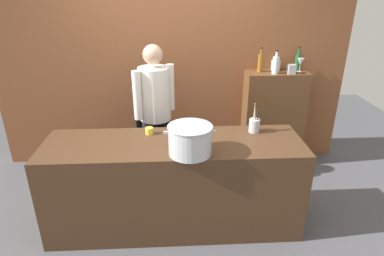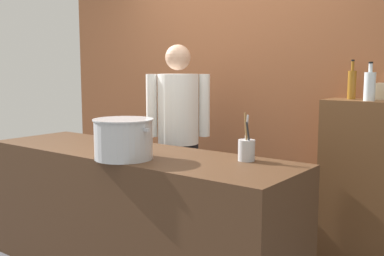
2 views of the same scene
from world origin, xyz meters
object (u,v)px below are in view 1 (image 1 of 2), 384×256
object	(u,v)px
utensil_crock	(254,125)
wine_bottle_amber	(260,62)
chef	(155,108)
wine_glass_tall	(301,62)
stockpot_large	(190,140)
spice_tin_cream	(276,65)
wine_bottle_clear	(276,65)
wine_bottle_green	(298,62)
spice_tin_silver	(291,69)
butter_jar	(149,131)

from	to	relation	value
utensil_crock	wine_bottle_amber	size ratio (longest dim) A/B	1.01
chef	utensil_crock	bearing A→B (deg)	111.67
wine_glass_tall	wine_bottle_amber	bearing A→B (deg)	175.06
stockpot_large	utensil_crock	world-z (taller)	utensil_crock
wine_bottle_amber	spice_tin_cream	xyz separation A→B (m)	(0.21, 0.06, -0.05)
chef	wine_bottle_clear	bearing A→B (deg)	155.93
wine_bottle_green	chef	bearing A→B (deg)	-162.63
stockpot_large	wine_bottle_amber	world-z (taller)	wine_bottle_amber
wine_bottle_clear	wine_glass_tall	distance (m)	0.33
utensil_crock	wine_bottle_amber	distance (m)	1.14
wine_bottle_green	wine_bottle_amber	xyz separation A→B (m)	(-0.48, -0.06, 0.01)
wine_bottle_green	spice_tin_silver	distance (m)	0.23
wine_bottle_clear	wine_bottle_amber	bearing A→B (deg)	146.35
wine_bottle_green	spice_tin_silver	xyz separation A→B (m)	(-0.13, -0.18, -0.05)
wine_bottle_clear	spice_tin_cream	bearing A→B (deg)	72.80
wine_bottle_amber	utensil_crock	bearing A→B (deg)	-105.29
spice_tin_cream	wine_glass_tall	bearing A→B (deg)	-20.09
spice_tin_cream	wine_bottle_green	bearing A→B (deg)	-0.51
stockpot_large	spice_tin_cream	bearing A→B (deg)	53.01
stockpot_large	utensil_crock	distance (m)	0.77
butter_jar	wine_bottle_clear	world-z (taller)	wine_bottle_clear
wine_bottle_amber	chef	bearing A→B (deg)	-158.77
wine_bottle_clear	spice_tin_cream	world-z (taller)	wine_bottle_clear
stockpot_large	spice_tin_silver	size ratio (longest dim) A/B	3.92
chef	wine_bottle_green	world-z (taller)	chef
chef	stockpot_large	xyz separation A→B (m)	(0.34, -0.96, 0.06)
wine_bottle_clear	spice_tin_silver	xyz separation A→B (m)	(0.19, -0.02, -0.05)
chef	wine_glass_tall	xyz separation A→B (m)	(1.75, 0.45, 0.39)
wine_bottle_green	wine_glass_tall	bearing A→B (deg)	-90.76
butter_jar	wine_bottle_green	size ratio (longest dim) A/B	0.27
chef	spice_tin_silver	bearing A→B (deg)	153.64
spice_tin_silver	spice_tin_cream	size ratio (longest dim) A/B	0.91
utensil_crock	wine_bottle_amber	world-z (taller)	wine_bottle_amber
stockpot_large	wine_bottle_green	bearing A→B (deg)	46.90
utensil_crock	wine_glass_tall	size ratio (longest dim) A/B	1.79
butter_jar	wine_bottle_amber	size ratio (longest dim) A/B	0.26
wine_glass_tall	spice_tin_silver	world-z (taller)	wine_glass_tall
wine_bottle_clear	spice_tin_silver	size ratio (longest dim) A/B	2.47
stockpot_large	butter_jar	size ratio (longest dim) A/B	5.65
butter_jar	wine_glass_tall	world-z (taller)	wine_glass_tall
spice_tin_silver	spice_tin_cream	bearing A→B (deg)	127.42
utensil_crock	wine_glass_tall	world-z (taller)	wine_glass_tall
wine_bottle_clear	wine_bottle_green	bearing A→B (deg)	26.48
wine_bottle_clear	wine_bottle_amber	size ratio (longest dim) A/B	0.94
chef	wine_bottle_green	bearing A→B (deg)	158.15
utensil_crock	wine_bottle_clear	xyz separation A→B (m)	(0.44, 0.94, 0.37)
utensil_crock	butter_jar	xyz separation A→B (m)	(-1.02, 0.01, -0.04)
butter_jar	wine_bottle_green	world-z (taller)	wine_bottle_green
butter_jar	chef	bearing A→B (deg)	86.82
utensil_crock	spice_tin_silver	bearing A→B (deg)	55.38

